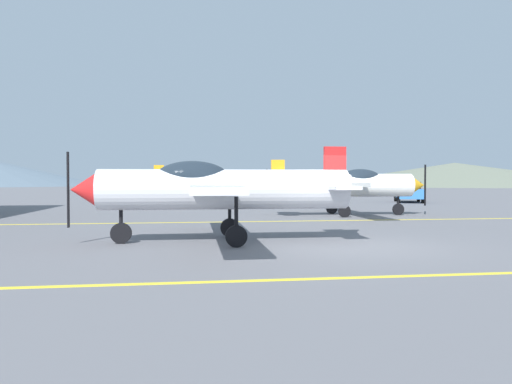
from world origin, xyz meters
The scene contains 8 objects.
ground_plane centered at (0.00, 0.00, 0.00)m, with size 400.00×400.00×0.00m, color slate.
apron_line_near centered at (0.00, -4.22, 0.01)m, with size 80.00×0.16×0.01m, color yellow.
apron_line_far centered at (0.00, 7.60, 0.01)m, with size 80.00×0.16×0.01m, color yellow.
airplane_near centered at (-3.67, 1.15, 1.55)m, with size 7.95×9.17×2.76m.
airplane_mid centered at (3.48, 10.42, 1.55)m, with size 7.98×9.20×2.76m.
airplane_far centered at (-2.83, 20.54, 1.55)m, with size 8.05×9.23×2.76m.
car_sedan centered at (12.89, 23.27, 0.84)m, with size 3.17×4.66×1.62m.
hill_centerleft centered at (74.79, 121.29, 3.43)m, with size 89.15×89.15×6.86m, color slate.
Camera 1 is at (-4.42, -12.55, 1.79)m, focal length 33.68 mm.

